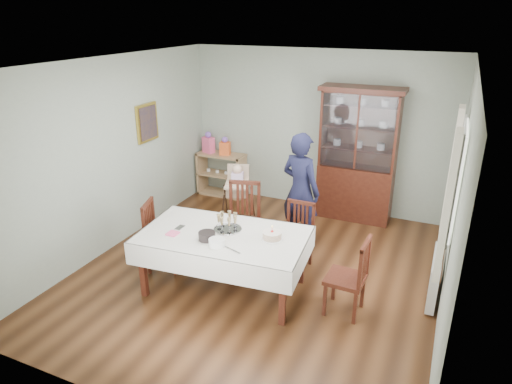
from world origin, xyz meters
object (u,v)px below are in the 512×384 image
Objects in this scene: sideboard at (222,174)px; chair_end_right at (346,291)px; china_cabinet at (358,153)px; birthday_cake at (272,236)px; chair_end_left at (164,249)px; chair_far_left at (243,234)px; woman at (300,191)px; dining_table at (224,261)px; gift_bag_orange at (225,147)px; chair_far_right at (296,249)px; gift_bag_pink at (208,143)px; high_chair at (238,203)px; champagne_tray at (228,225)px.

chair_end_right is (3.01, -2.66, -0.12)m from sideboard.
chair_end_right is at bearing -79.12° from china_cabinet.
chair_end_left is at bearing 179.38° from birthday_cake.
sideboard is 2.34m from chair_far_left.
woman is (1.98, -1.30, 0.45)m from sideboard.
dining_table is at bearing -114.90° from chair_end_left.
dining_table is 3.04m from china_cabinet.
birthday_cake is at bearing -61.63° from chair_far_left.
chair_far_left is at bearing -64.04° from chair_end_left.
china_cabinet reaches higher than woman.
woman is 5.06× the size of gift_bag_orange.
sideboard is at bearing 109.70° from chair_far_left.
chair_far_right is at bearing 53.38° from dining_table.
sideboard is 1.00× the size of chair_far_right.
gift_bag_pink is at bearing -1.05° from chair_end_left.
dining_table is 2.33× the size of sideboard.
chair_end_right is (2.47, 0.01, -0.00)m from chair_end_left.
high_chair is (-1.27, 0.84, 0.14)m from chair_far_right.
woman reaches higher than champagne_tray.
high_chair is at bearing 111.94° from champagne_tray.
chair_end_right is 2.72× the size of champagne_tray.
china_cabinet reaches higher than chair_far_left.
woman is (0.46, 1.50, 0.47)m from dining_table.
china_cabinet is 8.48× the size of birthday_cake.
high_chair is 2.61× the size of gift_bag_pink.
chair_far_right is 1.53m from high_chair.
chair_far_left reaches higher than dining_table.
dining_table is at bearing -82.16° from chair_end_right.
woman reaches higher than sideboard.
birthday_cake is 0.65× the size of gift_bag_pink.
woman is 1.46m from champagne_tray.
woman is at bearing -112.20° from china_cabinet.
high_chair is (0.88, -1.11, 0.00)m from sideboard.
chair_far_right reaches higher than sideboard.
champagne_tray is (-0.64, -0.73, 0.55)m from chair_far_right.
chair_end_right is 2.38× the size of gift_bag_pink.
chair_end_left is (-1.62, -0.72, 0.01)m from chair_far_right.
china_cabinet reaches higher than gift_bag_pink.
sideboard is 1.42m from high_chair.
woman is 2.28m from gift_bag_orange.
china_cabinet reaches higher than sideboard.
chair_far_left is at bearing 177.00° from chair_far_right.
chair_end_right is 1.80m from woman.
chair_far_left is 2.62× the size of gift_bag_pink.
chair_end_left is 2.72× the size of champagne_tray.
high_chair reaches higher than dining_table.
birthday_cake is (1.57, -0.02, 0.53)m from chair_end_left.
gift_bag_pink is at bearing 123.47° from champagne_tray.
chair_far_right is 0.89m from woman.
sideboard reaches higher than dining_table.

